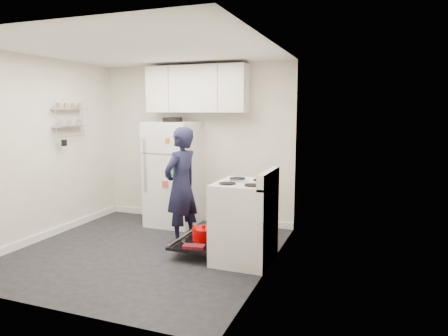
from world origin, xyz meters
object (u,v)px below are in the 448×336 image
at_px(open_oven_door, 201,238).
at_px(refrigerator, 173,173).
at_px(electric_range, 244,222).
at_px(person, 181,186).

relative_size(open_oven_door, refrigerator, 0.43).
height_order(electric_range, refrigerator, refrigerator).
relative_size(electric_range, open_oven_door, 1.52).
xyz_separation_m(electric_range, open_oven_door, (-0.57, 0.04, -0.28)).
height_order(electric_range, open_oven_door, electric_range).
distance_m(electric_range, refrigerator, 1.89).
xyz_separation_m(electric_range, person, (-0.96, 0.30, 0.32)).
xyz_separation_m(open_oven_door, person, (-0.39, 0.26, 0.59)).
distance_m(electric_range, open_oven_door, 0.64).
bearing_deg(open_oven_door, person, 146.79).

